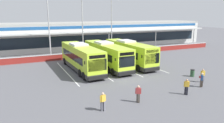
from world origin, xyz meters
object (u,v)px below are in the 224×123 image
at_px(pedestrian_near_bin, 187,86).
at_px(lamp_post_west, 49,23).
at_px(pedestrian_in_dark_coat, 202,79).
at_px(lamp_post_east, 112,22).
at_px(coach_bus_left_centre, 106,56).
at_px(pedestrian_with_handbag, 202,75).
at_px(lamp_post_centre, 82,23).
at_px(coach_bus_centre, 129,53).
at_px(pedestrian_child, 138,93).
at_px(pedestrian_approaching_bus, 103,101).
at_px(litter_bin, 192,73).
at_px(coach_bus_leftmost, 81,58).

bearing_deg(pedestrian_near_bin, lamp_post_west, 111.72).
height_order(pedestrian_in_dark_coat, lamp_post_east, lamp_post_east).
height_order(coach_bus_left_centre, pedestrian_with_handbag, coach_bus_left_centre).
bearing_deg(lamp_post_centre, coach_bus_left_centre, -87.90).
xyz_separation_m(coach_bus_left_centre, lamp_post_east, (5.74, 10.55, 4.50)).
height_order(coach_bus_centre, lamp_post_west, lamp_post_west).
distance_m(pedestrian_child, lamp_post_west, 24.08).
bearing_deg(pedestrian_in_dark_coat, pedestrian_near_bin, -162.86).
xyz_separation_m(lamp_post_west, lamp_post_east, (12.42, 0.67, 0.00)).
relative_size(coach_bus_left_centre, pedestrian_child, 7.54).
distance_m(pedestrian_approaching_bus, litter_bin, 14.86).
distance_m(pedestrian_near_bin, lamp_post_west, 25.91).
bearing_deg(lamp_post_east, pedestrian_in_dark_coat, -89.72).
relative_size(pedestrian_in_dark_coat, pedestrian_near_bin, 1.00).
relative_size(coach_bus_leftmost, coach_bus_left_centre, 1.00).
relative_size(coach_bus_leftmost, lamp_post_west, 1.11).
bearing_deg(lamp_post_west, lamp_post_east, 3.07).
xyz_separation_m(coach_bus_leftmost, coach_bus_centre, (8.00, 0.37, 0.00)).
distance_m(coach_bus_left_centre, pedestrian_near_bin, 13.95).
bearing_deg(coach_bus_left_centre, pedestrian_child, -101.34).
height_order(coach_bus_leftmost, pedestrian_child, coach_bus_leftmost).
relative_size(pedestrian_in_dark_coat, pedestrian_child, 1.00).
height_order(coach_bus_leftmost, pedestrian_with_handbag, coach_bus_leftmost).
relative_size(coach_bus_left_centre, pedestrian_near_bin, 7.54).
bearing_deg(coach_bus_leftmost, pedestrian_near_bin, -63.60).
distance_m(lamp_post_west, lamp_post_centre, 6.33).
bearing_deg(pedestrian_approaching_bus, lamp_post_east, 63.55).
height_order(coach_bus_centre, litter_bin, coach_bus_centre).
relative_size(pedestrian_child, litter_bin, 1.74).
height_order(coach_bus_leftmost, litter_bin, coach_bus_leftmost).
bearing_deg(coach_bus_left_centre, litter_bin, -49.03).
bearing_deg(pedestrian_approaching_bus, litter_bin, 16.52).
xyz_separation_m(pedestrian_in_dark_coat, lamp_post_east, (-0.11, 23.23, 5.42)).
xyz_separation_m(pedestrian_near_bin, lamp_post_centre, (-3.08, 24.11, 5.42)).
height_order(coach_bus_left_centre, pedestrian_child, coach_bus_left_centre).
bearing_deg(coach_bus_centre, lamp_post_centre, 113.16).
distance_m(pedestrian_child, pedestrian_near_bin, 5.36).
bearing_deg(lamp_post_east, pedestrian_child, -109.43).
height_order(pedestrian_child, lamp_post_east, lamp_post_east).
distance_m(coach_bus_leftmost, pedestrian_approaching_bus, 13.51).
distance_m(pedestrian_with_handbag, litter_bin, 2.39).
distance_m(lamp_post_west, lamp_post_east, 12.44).
bearing_deg(pedestrian_approaching_bus, pedestrian_with_handbag, 8.39).
xyz_separation_m(pedestrian_near_bin, lamp_post_west, (-9.38, 23.54, 5.42)).
relative_size(coach_bus_leftmost, pedestrian_with_handbag, 7.54).
bearing_deg(litter_bin, coach_bus_leftmost, 142.99).
xyz_separation_m(coach_bus_left_centre, lamp_post_west, (-6.68, 9.88, 4.50)).
xyz_separation_m(coach_bus_centre, pedestrian_in_dark_coat, (1.85, -12.88, -0.91)).
bearing_deg(pedestrian_approaching_bus, lamp_post_centre, 76.31).
xyz_separation_m(pedestrian_child, lamp_post_east, (8.39, 23.78, 5.42)).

